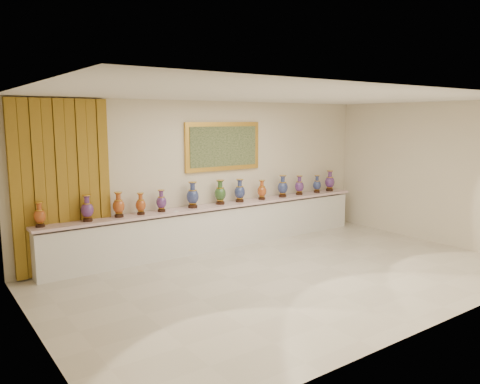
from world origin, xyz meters
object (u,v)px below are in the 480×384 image
object	(u,v)px
vase_0	(40,216)
vase_1	(87,210)
vase_2	(119,206)
counter	(218,227)

from	to	relation	value
vase_0	vase_1	world-z (taller)	vase_1
vase_2	vase_0	bearing A→B (deg)	-179.84
counter	vase_1	bearing A→B (deg)	-179.39
vase_2	counter	bearing A→B (deg)	0.16
vase_1	vase_2	distance (m)	0.57
counter	vase_1	world-z (taller)	vase_1
vase_0	vase_1	size ratio (longest dim) A/B	0.90
vase_0	vase_1	distance (m)	0.77
vase_1	vase_2	bearing A→B (deg)	2.26
vase_0	vase_2	distance (m)	1.33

